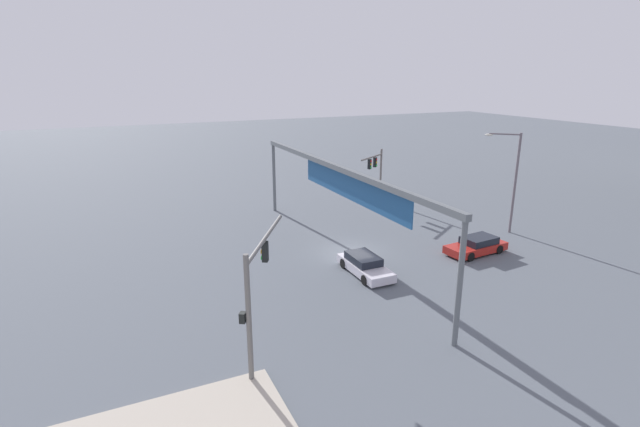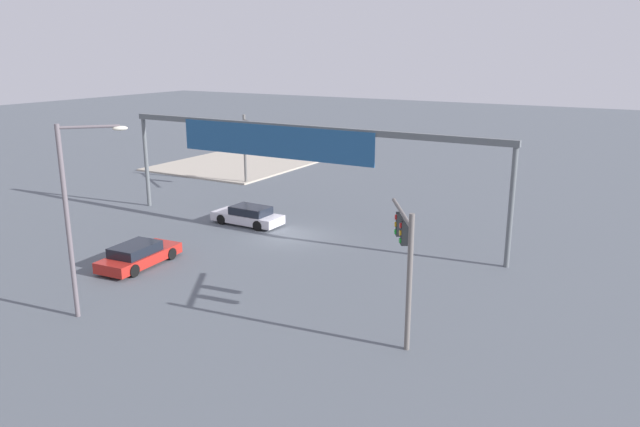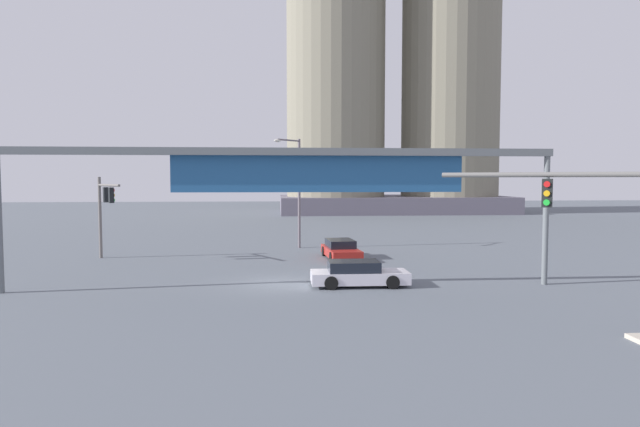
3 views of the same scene
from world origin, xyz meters
name	(u,v)px [view 2 (image 2 of 3)]	position (x,y,z in m)	size (l,w,h in m)	color
ground_plane	(287,236)	(0.00, 0.00, 0.00)	(198.00, 198.00, 0.00)	#565C65
sidewalk_corner	(233,165)	(17.12, -16.49, 0.07)	(12.45, 12.71, 0.15)	#B6AB9A
traffic_signal_near_corner	(251,139)	(9.99, -10.07, 3.88)	(5.74, 3.96, 5.73)	slate
traffic_signal_opposite_side	(405,249)	(-11.09, 8.76, 3.58)	(2.39, 3.67, 5.26)	#68625F
streetlamp_curved_arm	(74,207)	(1.17, 13.72, 4.71)	(2.01, 2.10, 8.06)	slate
overhead_sign_gantry	(289,141)	(0.57, -1.18, 5.56)	(25.74, 0.43, 6.56)	slate
sedan_car_approaching	(248,216)	(3.57, -0.91, 0.58)	(4.65, 1.94, 1.21)	silver
sedan_car_waiting_far	(138,255)	(3.83, 8.19, 0.58)	(2.24, 4.75, 1.21)	#B3241D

